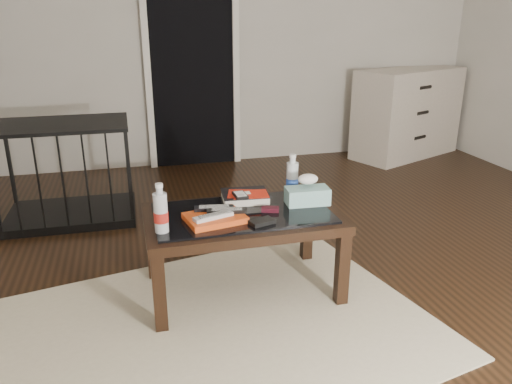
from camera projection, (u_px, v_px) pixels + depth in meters
ground at (326, 274)px, 2.90m from camera, size 5.00×5.00×0.00m
doorway at (192, 59)px, 4.70m from camera, size 0.90×0.08×2.07m
coffee_table at (242, 223)px, 2.60m from camera, size 1.00×0.60×0.46m
rug at (217, 329)px, 2.39m from camera, size 2.26×1.88×0.01m
dresser at (407, 113)px, 5.21m from camera, size 1.30×0.93×0.90m
pet_crate at (69, 188)px, 3.63m from camera, size 0.91×0.62×0.71m
magazines at (215, 218)px, 2.46m from camera, size 0.32×0.26×0.03m
remote_silver at (213, 216)px, 2.42m from camera, size 0.21×0.11×0.02m
remote_black_front at (227, 210)px, 2.49m from camera, size 0.21×0.08×0.02m
remote_black_back at (214, 208)px, 2.52m from camera, size 0.21×0.08×0.02m
textbook at (245, 197)px, 2.73m from camera, size 0.27×0.22×0.05m
dvd_mailers at (246, 193)px, 2.70m from camera, size 0.22×0.18×0.01m
ipod at (240, 195)px, 2.65m from camera, size 0.07×0.11×0.02m
flip_phone at (270, 209)px, 2.58m from camera, size 0.10×0.07×0.02m
wallet at (262, 222)px, 2.43m from camera, size 0.14×0.10×0.02m
water_bottle_left at (160, 208)px, 2.31m from camera, size 0.07×0.07×0.24m
water_bottle_right at (292, 175)px, 2.78m from camera, size 0.07×0.07×0.24m
tissue_box at (307, 196)px, 2.68m from camera, size 0.24×0.14×0.09m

